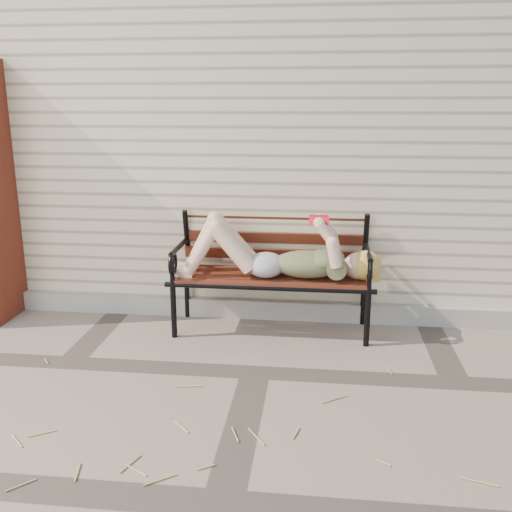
# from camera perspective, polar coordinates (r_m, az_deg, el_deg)

# --- Properties ---
(ground) EXTENTS (80.00, 80.00, 0.00)m
(ground) POSITION_cam_1_polar(r_m,az_deg,el_deg) (3.74, -0.04, -11.56)
(ground) COLOR #7C6D5F
(ground) RESTS_ON ground
(house_wall) EXTENTS (8.00, 4.00, 3.00)m
(house_wall) POSITION_cam_1_polar(r_m,az_deg,el_deg) (6.33, 3.15, 13.45)
(house_wall) COLOR beige
(house_wall) RESTS_ON ground
(foundation_strip) EXTENTS (8.00, 0.10, 0.15)m
(foundation_strip) POSITION_cam_1_polar(r_m,az_deg,el_deg) (4.59, 1.35, -5.33)
(foundation_strip) COLOR gray
(foundation_strip) RESTS_ON ground
(garden_bench) EXTENTS (1.59, 0.63, 1.03)m
(garden_bench) POSITION_cam_1_polar(r_m,az_deg,el_deg) (4.29, 1.69, 0.22)
(garden_bench) COLOR black
(garden_bench) RESTS_ON ground
(reading_woman) EXTENTS (1.50, 0.34, 0.47)m
(reading_woman) POSITION_cam_1_polar(r_m,az_deg,el_deg) (4.16, 1.72, 0.23)
(reading_woman) COLOR #0B364F
(reading_woman) RESTS_ON ground
(straw_scatter) EXTENTS (3.05, 1.66, 0.01)m
(straw_scatter) POSITION_cam_1_polar(r_m,az_deg,el_deg) (3.33, -9.30, -15.19)
(straw_scatter) COLOR tan
(straw_scatter) RESTS_ON ground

